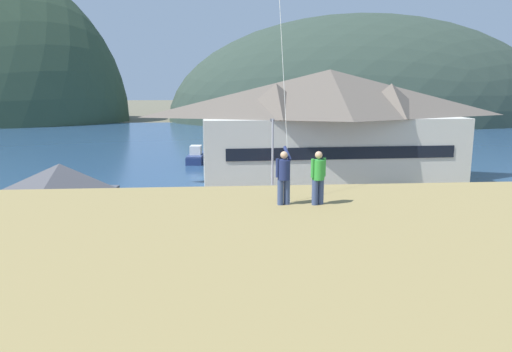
{
  "coord_description": "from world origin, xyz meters",
  "views": [
    {
      "loc": [
        -3.34,
        -24.39,
        9.52
      ],
      "look_at": [
        -0.73,
        9.0,
        3.15
      ],
      "focal_mm": 33.42,
      "sensor_mm": 36.0,
      "label": 1
    }
  ],
  "objects_px": {
    "parked_car_lone_by_shed": "(163,216)",
    "parked_car_front_row_silver": "(485,233)",
    "person_companion": "(318,176)",
    "parked_car_corner_spot": "(373,234)",
    "parking_light_pole": "(272,159)",
    "person_kite_flyer": "(284,176)",
    "harbor_lodge": "(329,123)",
    "moored_boat_wharfside": "(196,157)",
    "wharf_dock": "(223,162)",
    "parked_car_front_row_end": "(324,208)",
    "storage_shed_waterside": "(283,162)",
    "parked_car_front_row_red": "(91,252)",
    "parked_car_mid_row_center": "(278,236)",
    "storage_shed_near_lot": "(62,202)"
  },
  "relations": [
    {
      "from": "person_companion",
      "to": "parked_car_lone_by_shed",
      "type": "bearing_deg",
      "value": 113.67
    },
    {
      "from": "parked_car_front_row_end",
      "to": "parked_car_front_row_red",
      "type": "height_order",
      "value": "same"
    },
    {
      "from": "harbor_lodge",
      "to": "parked_car_front_row_red",
      "type": "relative_size",
      "value": 6.13
    },
    {
      "from": "parked_car_lone_by_shed",
      "to": "parked_car_corner_spot",
      "type": "bearing_deg",
      "value": -21.05
    },
    {
      "from": "parked_car_front_row_silver",
      "to": "person_companion",
      "type": "relative_size",
      "value": 2.44
    },
    {
      "from": "harbor_lodge",
      "to": "storage_shed_waterside",
      "type": "height_order",
      "value": "harbor_lodge"
    },
    {
      "from": "parked_car_front_row_end",
      "to": "parking_light_pole",
      "type": "xyz_separation_m",
      "value": [
        -3.29,
        3.02,
        3.07
      ]
    },
    {
      "from": "person_companion",
      "to": "parking_light_pole",
      "type": "bearing_deg",
      "value": 87.71
    },
    {
      "from": "parked_car_front_row_end",
      "to": "person_companion",
      "type": "distance_m",
      "value": 18.47
    },
    {
      "from": "parked_car_front_row_end",
      "to": "parked_car_front_row_silver",
      "type": "height_order",
      "value": "same"
    },
    {
      "from": "parked_car_corner_spot",
      "to": "person_companion",
      "type": "bearing_deg",
      "value": -117.26
    },
    {
      "from": "harbor_lodge",
      "to": "parked_car_front_row_silver",
      "type": "height_order",
      "value": "harbor_lodge"
    },
    {
      "from": "parking_light_pole",
      "to": "person_companion",
      "type": "xyz_separation_m",
      "value": [
        -0.81,
        -20.14,
        2.53
      ]
    },
    {
      "from": "parked_car_corner_spot",
      "to": "harbor_lodge",
      "type": "bearing_deg",
      "value": 84.44
    },
    {
      "from": "storage_shed_waterside",
      "to": "moored_boat_wharfside",
      "type": "bearing_deg",
      "value": 121.19
    },
    {
      "from": "storage_shed_waterside",
      "to": "wharf_dock",
      "type": "distance_m",
      "value": 13.87
    },
    {
      "from": "wharf_dock",
      "to": "moored_boat_wharfside",
      "type": "relative_size",
      "value": 1.72
    },
    {
      "from": "storage_shed_waterside",
      "to": "parked_car_lone_by_shed",
      "type": "xyz_separation_m",
      "value": [
        -9.92,
        -14.31,
        -1.24
      ]
    },
    {
      "from": "harbor_lodge",
      "to": "moored_boat_wharfside",
      "type": "distance_m",
      "value": 20.05
    },
    {
      "from": "person_kite_flyer",
      "to": "person_companion",
      "type": "xyz_separation_m",
      "value": [
        1.11,
        -0.08,
        -0.02
      ]
    },
    {
      "from": "parking_light_pole",
      "to": "moored_boat_wharfside",
      "type": "bearing_deg",
      "value": 105.36
    },
    {
      "from": "parked_car_front_row_silver",
      "to": "person_companion",
      "type": "distance_m",
      "value": 17.16
    },
    {
      "from": "moored_boat_wharfside",
      "to": "parked_car_lone_by_shed",
      "type": "height_order",
      "value": "moored_boat_wharfside"
    },
    {
      "from": "parked_car_lone_by_shed",
      "to": "parked_car_front_row_silver",
      "type": "relative_size",
      "value": 1.0
    },
    {
      "from": "parked_car_lone_by_shed",
      "to": "person_kite_flyer",
      "type": "distance_m",
      "value": 17.67
    },
    {
      "from": "person_companion",
      "to": "moored_boat_wharfside",
      "type": "bearing_deg",
      "value": 97.63
    },
    {
      "from": "parked_car_lone_by_shed",
      "to": "parking_light_pole",
      "type": "bearing_deg",
      "value": 29.36
    },
    {
      "from": "parked_car_corner_spot",
      "to": "parked_car_front_row_end",
      "type": "bearing_deg",
      "value": 104.11
    },
    {
      "from": "person_kite_flyer",
      "to": "person_companion",
      "type": "distance_m",
      "value": 1.11
    },
    {
      "from": "parked_car_corner_spot",
      "to": "parked_car_front_row_silver",
      "type": "bearing_deg",
      "value": -2.35
    },
    {
      "from": "harbor_lodge",
      "to": "storage_shed_waterside",
      "type": "xyz_separation_m",
      "value": [
        -4.63,
        -1.15,
        -3.57
      ]
    },
    {
      "from": "moored_boat_wharfside",
      "to": "parked_car_corner_spot",
      "type": "xyz_separation_m",
      "value": [
        11.67,
        -34.05,
        0.34
      ]
    },
    {
      "from": "storage_shed_near_lot",
      "to": "parked_car_front_row_red",
      "type": "height_order",
      "value": "storage_shed_near_lot"
    },
    {
      "from": "person_kite_flyer",
      "to": "storage_shed_waterside",
      "type": "bearing_deg",
      "value": 82.23
    },
    {
      "from": "wharf_dock",
      "to": "parked_car_corner_spot",
      "type": "distance_m",
      "value": 32.73
    },
    {
      "from": "storage_shed_waterside",
      "to": "person_kite_flyer",
      "type": "distance_m",
      "value": 30.61
    },
    {
      "from": "storage_shed_waterside",
      "to": "parked_car_mid_row_center",
      "type": "xyz_separation_m",
      "value": [
        -2.88,
        -18.95,
        -1.24
      ]
    },
    {
      "from": "moored_boat_wharfside",
      "to": "person_kite_flyer",
      "type": "bearing_deg",
      "value": -83.75
    },
    {
      "from": "storage_shed_waterside",
      "to": "parked_car_front_row_red",
      "type": "height_order",
      "value": "storage_shed_waterside"
    },
    {
      "from": "parked_car_mid_row_center",
      "to": "parking_light_pole",
      "type": "xyz_separation_m",
      "value": [
        0.69,
        8.98,
        3.07
      ]
    },
    {
      "from": "parking_light_pole",
      "to": "harbor_lodge",
      "type": "bearing_deg",
      "value": 58.48
    },
    {
      "from": "wharf_dock",
      "to": "parked_car_front_row_end",
      "type": "distance_m",
      "value": 26.37
    },
    {
      "from": "parked_car_front_row_red",
      "to": "person_companion",
      "type": "xyz_separation_m",
      "value": [
        9.86,
        -9.21,
        5.6
      ]
    },
    {
      "from": "parked_car_lone_by_shed",
      "to": "parked_car_front_row_silver",
      "type": "distance_m",
      "value": 19.8
    },
    {
      "from": "parked_car_corner_spot",
      "to": "parked_car_front_row_silver",
      "type": "relative_size",
      "value": 1.03
    },
    {
      "from": "parked_car_corner_spot",
      "to": "person_kite_flyer",
      "type": "distance_m",
      "value": 13.97
    },
    {
      "from": "parked_car_front_row_red",
      "to": "storage_shed_waterside",
      "type": "bearing_deg",
      "value": 58.4
    },
    {
      "from": "parking_light_pole",
      "to": "person_kite_flyer",
      "type": "xyz_separation_m",
      "value": [
        -1.91,
        -20.06,
        2.54
      ]
    },
    {
      "from": "wharf_dock",
      "to": "parked_car_mid_row_center",
      "type": "xyz_separation_m",
      "value": [
        2.86,
        -31.42,
        0.71
      ]
    },
    {
      "from": "storage_shed_near_lot",
      "to": "parked_car_corner_spot",
      "type": "bearing_deg",
      "value": -9.71
    }
  ]
}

